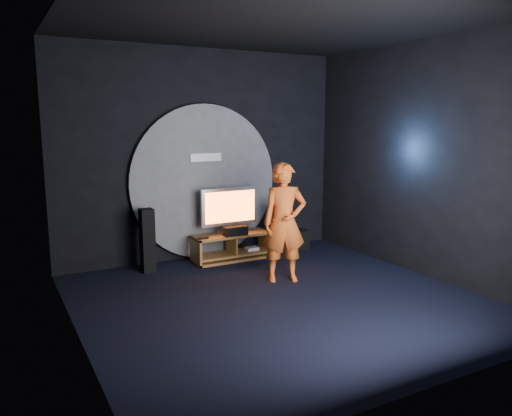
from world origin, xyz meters
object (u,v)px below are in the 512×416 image
Objects in this scene: tv at (230,208)px; subwoofer at (298,239)px; media_console at (232,248)px; tower_speaker_right at (280,229)px; tower_speaker_left at (147,241)px; player at (284,223)px.

tv reaches higher than subwoofer.
media_console is at bearing -83.79° from tv.
media_console is 1.32× the size of tv.
tower_speaker_right reaches higher than media_console.
tower_speaker_right is at bearing -7.20° from tower_speaker_left.
subwoofer is at bearing 3.11° from media_console.
tower_speaker_left is at bearing -178.63° from subwoofer.
media_console is 3.83× the size of subwoofer.
media_console is 1.37m from subwoofer.
tower_speaker_right is at bearing 81.77° from player.
tower_speaker_right is 1.30m from player.
tv is at bearing 2.38° from tower_speaker_left.
tower_speaker_right reaches higher than subwoofer.
tv is at bearing 156.41° from tower_speaker_right.
subwoofer is (2.82, 0.07, -0.32)m from tower_speaker_left.
tv is at bearing -179.70° from subwoofer.
tower_speaker_right is 0.76m from subwoofer.
subwoofer is (1.38, 0.01, -0.70)m from tv.
subwoofer is at bearing 70.66° from player.
media_console is 0.87m from tower_speaker_right.
tower_speaker_left is at bearing -177.62° from tv.
subwoofer is (1.37, 0.07, -0.02)m from media_console.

